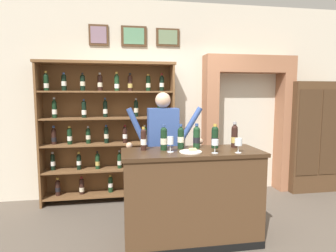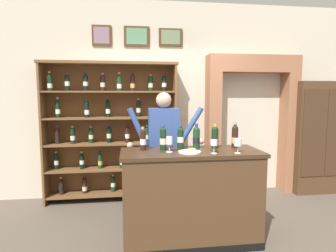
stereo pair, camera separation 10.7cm
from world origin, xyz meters
name	(u,v)px [view 1 (the left image)]	position (x,y,z in m)	size (l,w,h in m)	color
ground_plane	(183,242)	(0.00, 0.00, -0.01)	(14.00, 14.00, 0.02)	brown
back_wall	(161,100)	(0.00, 1.70, 1.56)	(12.00, 0.19, 3.12)	beige
wine_shelf	(108,128)	(-0.85, 1.45, 1.14)	(2.03, 0.36, 2.13)	brown
archway_doorway	(246,116)	(1.44, 1.57, 1.28)	(1.53, 0.45, 2.28)	#9E6647
side_cabinet	(312,136)	(2.58, 1.38, 0.93)	(0.88, 0.41, 1.86)	#4C331E
tasting_counter	(191,197)	(0.10, 0.00, 0.52)	(1.53, 0.61, 1.04)	#4C331E
shopkeeper	(163,143)	(-0.14, 0.58, 1.03)	(1.00, 0.22, 1.68)	#2D3347
tasting_bottle_brunello	(144,139)	(-0.42, 0.11, 1.16)	(0.07, 0.07, 0.26)	black
tasting_bottle_prosecco	(164,138)	(-0.20, 0.08, 1.17)	(0.07, 0.07, 0.28)	black
tasting_bottle_rosso	(181,137)	(0.00, 0.13, 1.17)	(0.07, 0.07, 0.28)	black
tasting_bottle_grappa	(197,137)	(0.18, 0.12, 1.17)	(0.08, 0.08, 0.28)	#19381E
tasting_bottle_bianco	(215,137)	(0.39, 0.11, 1.17)	(0.08, 0.08, 0.28)	black
tasting_bottle_super_tuscan	(234,136)	(0.63, 0.12, 1.17)	(0.07, 0.07, 0.30)	black
wine_glass_left	(215,143)	(0.30, -0.17, 1.14)	(0.07, 0.07, 0.15)	silver
wine_glass_right	(170,141)	(-0.15, -0.04, 1.16)	(0.07, 0.07, 0.17)	silver
wine_glass_spare	(238,143)	(0.55, -0.20, 1.15)	(0.08, 0.08, 0.16)	silver
cheese_plate	(191,151)	(0.06, -0.09, 1.05)	(0.24, 0.24, 0.04)	white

